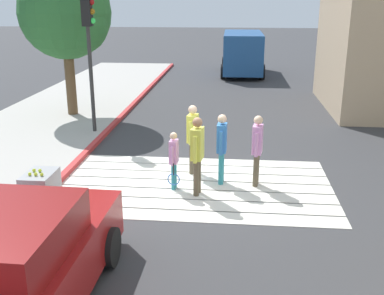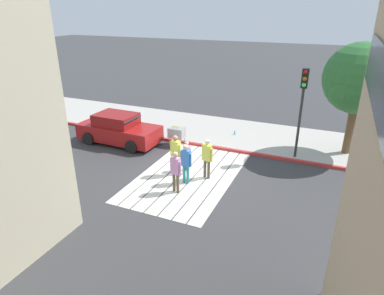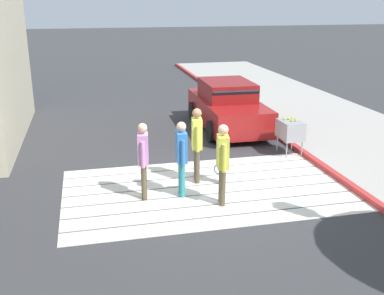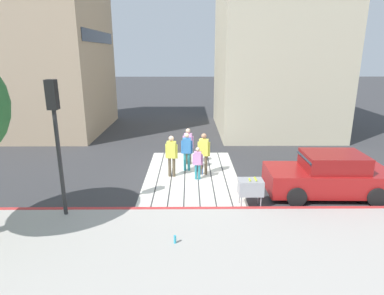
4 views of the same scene
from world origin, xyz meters
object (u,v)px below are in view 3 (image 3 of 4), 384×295
(car_parked_near_curb, at_px, (228,107))
(pedestrian_adult_side, at_px, (143,155))
(pedestrian_adult_trailing, at_px, (197,140))
(pedestrian_teen_behind, at_px, (223,159))
(pedestrian_adult_lead, at_px, (181,154))
(pedestrian_child_with_racket, at_px, (223,153))
(tennis_ball_cart, at_px, (290,130))

(car_parked_near_curb, height_order, pedestrian_adult_side, pedestrian_adult_side)
(pedestrian_adult_trailing, bearing_deg, pedestrian_teen_behind, 99.60)
(pedestrian_adult_lead, xyz_separation_m, pedestrian_adult_trailing, (-0.51, -0.71, 0.06))
(pedestrian_child_with_racket, bearing_deg, car_parked_near_curb, -108.48)
(pedestrian_child_with_racket, bearing_deg, pedestrian_adult_lead, 22.77)
(pedestrian_adult_trailing, bearing_deg, car_parked_near_curb, -115.74)
(tennis_ball_cart, distance_m, pedestrian_adult_side, 4.81)
(pedestrian_adult_side, bearing_deg, pedestrian_child_with_racket, -168.19)
(car_parked_near_curb, xyz_separation_m, tennis_ball_cart, (-0.90, 2.94, -0.04))
(tennis_ball_cart, bearing_deg, pedestrian_child_with_racket, 34.46)
(car_parked_near_curb, height_order, pedestrian_child_with_racket, car_parked_near_curb)
(pedestrian_adult_side, height_order, pedestrian_child_with_racket, pedestrian_adult_side)
(pedestrian_adult_lead, xyz_separation_m, pedestrian_teen_behind, (-0.74, 0.62, 0.04))
(tennis_ball_cart, relative_size, pedestrian_child_with_racket, 0.75)
(pedestrian_adult_lead, relative_size, pedestrian_adult_side, 1.00)
(pedestrian_adult_trailing, height_order, pedestrian_adult_side, pedestrian_adult_trailing)
(car_parked_near_curb, height_order, pedestrian_teen_behind, pedestrian_teen_behind)
(tennis_ball_cart, distance_m, pedestrian_adult_trailing, 3.33)
(pedestrian_adult_side, bearing_deg, car_parked_near_curb, -124.39)
(car_parked_near_curb, relative_size, pedestrian_adult_trailing, 2.43)
(pedestrian_teen_behind, bearing_deg, pedestrian_adult_lead, -40.07)
(pedestrian_adult_side, bearing_deg, pedestrian_adult_trailing, -153.76)
(tennis_ball_cart, relative_size, pedestrian_adult_side, 0.60)
(tennis_ball_cart, distance_m, pedestrian_child_with_racket, 2.96)
(car_parked_near_curb, relative_size, pedestrian_adult_side, 2.56)
(pedestrian_adult_trailing, xyz_separation_m, pedestrian_teen_behind, (-0.22, 1.33, -0.02))
(pedestrian_adult_trailing, xyz_separation_m, pedestrian_child_with_racket, (-0.56, 0.26, -0.27))
(pedestrian_teen_behind, bearing_deg, pedestrian_adult_side, -23.42)
(pedestrian_adult_lead, height_order, pedestrian_adult_trailing, pedestrian_adult_trailing)
(tennis_ball_cart, xyz_separation_m, pedestrian_adult_side, (4.33, 2.07, 0.29))
(pedestrian_teen_behind, bearing_deg, car_parked_near_curb, -108.26)
(pedestrian_adult_lead, bearing_deg, pedestrian_child_with_racket, -157.23)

